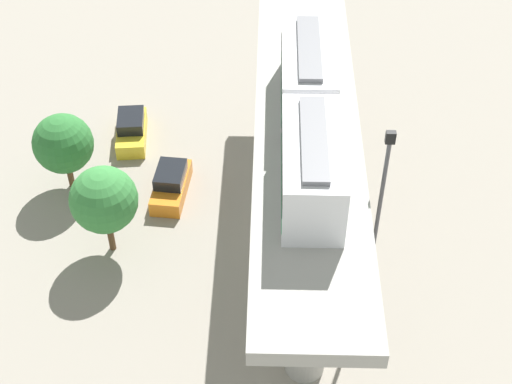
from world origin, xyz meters
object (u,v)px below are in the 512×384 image
parked_car_yellow (132,130)px  parked_car_orange (171,184)px  train (310,118)px  tree_near_viaduct (63,144)px  tree_mid_lot (104,200)px  signal_post (379,212)px

parked_car_yellow → parked_car_orange: bearing=-64.1°
parked_car_yellow → train: bearing=-48.5°
parked_car_orange → parked_car_yellow: (-3.11, 5.13, 0.00)m
tree_near_viaduct → tree_mid_lot: tree_mid_lot is taller
parked_car_orange → tree_mid_lot: size_ratio=0.78×
parked_car_orange → tree_mid_lot: tree_mid_lot is taller
parked_car_yellow → tree_mid_lot: (0.30, -9.71, 3.00)m
parked_car_orange → tree_near_viaduct: bearing=-179.4°
parked_car_yellow → signal_post: signal_post is taller
parked_car_orange → parked_car_yellow: bearing=126.7°
parked_car_orange → parked_car_yellow: 6.00m
parked_car_yellow → tree_near_viaduct: size_ratio=0.86×
tree_near_viaduct → tree_mid_lot: 6.10m
train → parked_car_yellow: train is taller
train → tree_near_viaduct: bearing=158.3°
parked_car_orange → signal_post: (11.09, -7.31, 5.16)m
parked_car_orange → tree_mid_lot: bearing=-116.2°
tree_near_viaduct → tree_mid_lot: size_ratio=0.91×
tree_mid_lot → parked_car_yellow: bearing=91.7°
train → parked_car_yellow: size_ratio=3.11×
parked_car_orange → tree_near_viaduct: (-6.13, 0.52, 2.56)m
tree_near_viaduct → signal_post: size_ratio=0.47×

